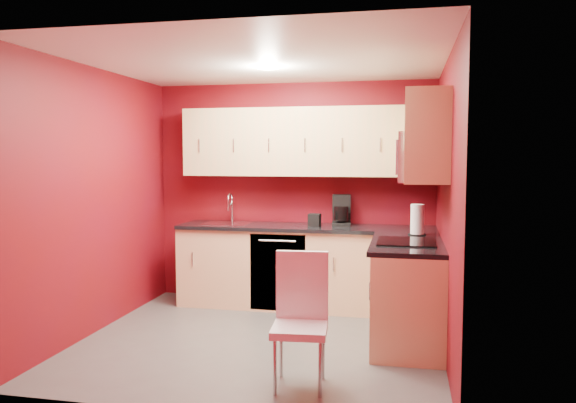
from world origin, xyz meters
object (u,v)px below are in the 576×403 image
(napkin_holder, at_px, (314,220))
(paper_towel, at_px, (417,220))
(sink, at_px, (227,220))
(coffee_maker, at_px, (341,210))
(microwave, at_px, (421,157))
(dining_chair, at_px, (300,322))

(napkin_holder, xyz_separation_m, paper_towel, (1.08, -0.47, 0.08))
(sink, bearing_deg, napkin_holder, -2.07)
(sink, relative_size, coffee_maker, 1.55)
(microwave, distance_m, paper_towel, 0.78)
(coffee_maker, relative_size, paper_towel, 1.13)
(coffee_maker, xyz_separation_m, napkin_holder, (-0.28, -0.14, -0.10))
(coffee_maker, height_order, dining_chair, coffee_maker)
(sink, distance_m, paper_towel, 2.15)
(microwave, height_order, sink, microwave)
(sink, relative_size, paper_towel, 1.75)
(sink, distance_m, napkin_holder, 1.00)
(paper_towel, xyz_separation_m, dining_chair, (-0.85, -1.63, -0.58))
(microwave, bearing_deg, napkin_holder, 138.47)
(sink, bearing_deg, dining_chair, -60.01)
(napkin_holder, bearing_deg, paper_towel, -23.63)
(paper_towel, bearing_deg, microwave, -88.52)
(microwave, bearing_deg, coffee_maker, 126.35)
(sink, xyz_separation_m, dining_chair, (1.24, -2.14, -0.46))
(paper_towel, bearing_deg, coffee_maker, 142.66)
(microwave, xyz_separation_m, coffee_maker, (-0.81, 1.11, -0.58))
(sink, distance_m, dining_chair, 2.51)
(sink, xyz_separation_m, paper_towel, (2.08, -0.51, 0.11))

